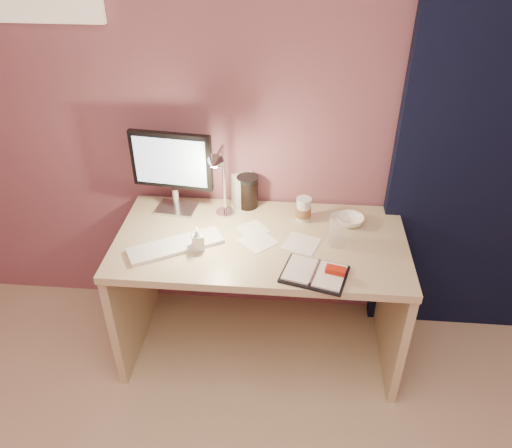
# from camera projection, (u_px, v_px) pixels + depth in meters

# --- Properties ---
(room) EXTENTS (3.50, 3.50, 3.50)m
(room) POSITION_uv_depth(u_px,v_px,m) (467.00, 141.00, 2.36)
(room) COLOR #C6B28E
(room) RESTS_ON ground
(desk) EXTENTS (1.40, 0.70, 0.73)m
(desk) POSITION_uv_depth(u_px,v_px,m) (262.00, 266.00, 2.58)
(desk) COLOR #C6B98C
(desk) RESTS_ON ground
(monitor) EXTENTS (0.41, 0.17, 0.44)m
(monitor) POSITION_uv_depth(u_px,v_px,m) (172.00, 165.00, 2.47)
(monitor) COLOR silver
(monitor) RESTS_ON desk
(keyboard) EXTENTS (0.45, 0.33, 0.02)m
(keyboard) POSITION_uv_depth(u_px,v_px,m) (176.00, 246.00, 2.33)
(keyboard) COLOR white
(keyboard) RESTS_ON desk
(planner) EXTENTS (0.32, 0.27, 0.04)m
(planner) POSITION_uv_depth(u_px,v_px,m) (316.00, 273.00, 2.17)
(planner) COLOR black
(planner) RESTS_ON desk
(paper_a) EXTENTS (0.18, 0.18, 0.00)m
(paper_a) POSITION_uv_depth(u_px,v_px,m) (253.00, 229.00, 2.46)
(paper_a) COLOR white
(paper_a) RESTS_ON desk
(paper_b) EXTENTS (0.20, 0.20, 0.00)m
(paper_b) POSITION_uv_depth(u_px,v_px,m) (301.00, 244.00, 2.36)
(paper_b) COLOR white
(paper_b) RESTS_ON desk
(paper_c) EXTENTS (0.21, 0.21, 0.00)m
(paper_c) POSITION_uv_depth(u_px,v_px,m) (258.00, 241.00, 2.38)
(paper_c) COLOR white
(paper_c) RESTS_ON desk
(coffee_cup) EXTENTS (0.08, 0.08, 0.13)m
(coffee_cup) POSITION_uv_depth(u_px,v_px,m) (303.00, 210.00, 2.50)
(coffee_cup) COLOR silver
(coffee_cup) RESTS_ON desk
(clear_cup) EXTENTS (0.09, 0.09, 0.16)m
(clear_cup) POSITION_uv_depth(u_px,v_px,m) (338.00, 230.00, 2.32)
(clear_cup) COLOR white
(clear_cup) RESTS_ON desk
(bowl) EXTENTS (0.15, 0.15, 0.04)m
(bowl) POSITION_uv_depth(u_px,v_px,m) (350.00, 220.00, 2.49)
(bowl) COLOR white
(bowl) RESTS_ON desk
(lotion_bottle) EXTENTS (0.07, 0.07, 0.12)m
(lotion_bottle) POSITION_uv_depth(u_px,v_px,m) (198.00, 239.00, 2.30)
(lotion_bottle) COLOR silver
(lotion_bottle) RESTS_ON desk
(dark_jar) EXTENTS (0.11, 0.11, 0.15)m
(dark_jar) POSITION_uv_depth(u_px,v_px,m) (248.00, 193.00, 2.60)
(dark_jar) COLOR black
(dark_jar) RESTS_ON desk
(product_box) EXTENTS (0.14, 0.13, 0.17)m
(product_box) POSITION_uv_depth(u_px,v_px,m) (244.00, 191.00, 2.60)
(product_box) COLOR beige
(product_box) RESTS_ON desk
(desk_lamp) EXTENTS (0.10, 0.25, 0.41)m
(desk_lamp) POSITION_uv_depth(u_px,v_px,m) (222.00, 180.00, 2.35)
(desk_lamp) COLOR silver
(desk_lamp) RESTS_ON desk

